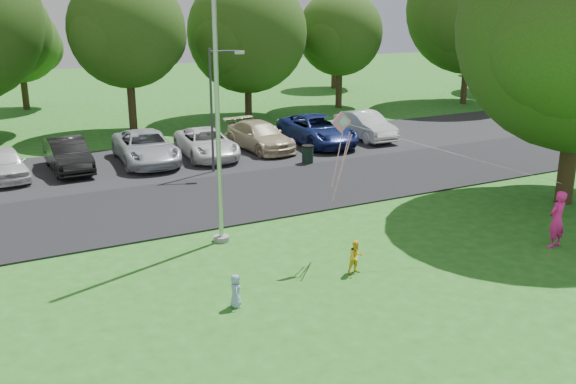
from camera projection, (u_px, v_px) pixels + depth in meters
name	position (u px, v px, depth m)	size (l,w,h in m)	color
ground	(413.00, 279.00, 17.17)	(120.00, 120.00, 0.00)	#20661B
park_road	(267.00, 192.00, 24.80)	(60.00, 6.00, 0.06)	black
parking_strip	(207.00, 157.00, 30.31)	(42.00, 7.00, 0.06)	black
flagpole	(217.00, 107.00, 18.65)	(0.50, 0.50, 10.00)	#B7BABF
street_lamp	(216.00, 99.00, 26.74)	(1.43, 0.61, 5.26)	#3F3F44
trash_can	(308.00, 155.00, 28.93)	(0.55, 0.55, 0.86)	black
tree_row	(176.00, 25.00, 36.78)	(64.35, 11.94, 10.88)	#332316
horizon_trees	(168.00, 40.00, 46.47)	(77.46, 7.20, 7.02)	#332316
parked_cars	(220.00, 140.00, 30.36)	(19.30, 5.57, 1.47)	silver
woman	(557.00, 219.00, 19.14)	(0.64, 0.42, 1.76)	#FC2198
child_yellow	(356.00, 257.00, 17.41)	(0.46, 0.36, 0.94)	yellow
child_blue	(236.00, 291.00, 15.51)	(0.41, 0.27, 0.84)	#86A0CE
kite	(347.00, 139.00, 17.75)	(6.45, 2.71, 2.64)	pink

